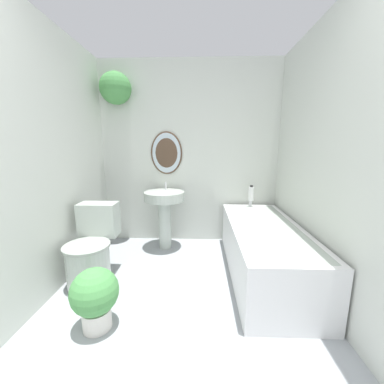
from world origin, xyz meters
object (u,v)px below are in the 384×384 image
Objects in this scene: pedestal_sink at (165,206)px; potted_plant at (95,295)px; shampoo_bottle at (251,194)px; toilet at (92,251)px; bathtub at (264,249)px.

potted_plant is (-0.30, -1.40, -0.29)m from pedestal_sink.
pedestal_sink reaches higher than shampoo_bottle.
pedestal_sink is (0.59, 0.80, 0.24)m from toilet.
bathtub is at bearing 29.50° from potted_plant.
toilet is at bearing -173.43° from bathtub.
potted_plant is (-1.42, -1.56, -0.44)m from shampoo_bottle.
bathtub is 1.62m from potted_plant.
pedestal_sink is 0.50× the size of bathtub.
shampoo_bottle reaches higher than toilet.
toilet is at bearing 116.18° from potted_plant.
toilet is 1.72m from bathtub.
pedestal_sink reaches higher than bathtub.
shampoo_bottle is 2.15m from potted_plant.
bathtub is 3.65× the size of potted_plant.
potted_plant is at bearing -63.82° from toilet.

